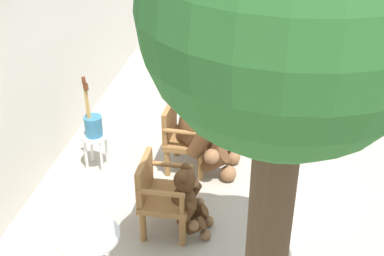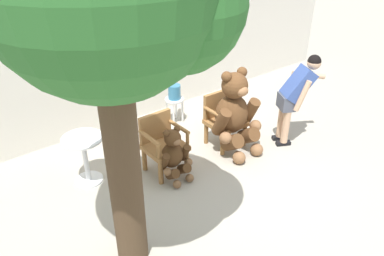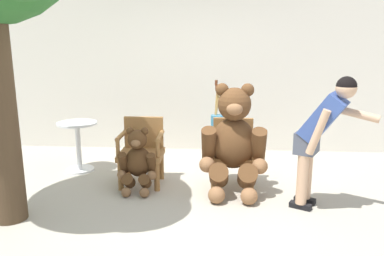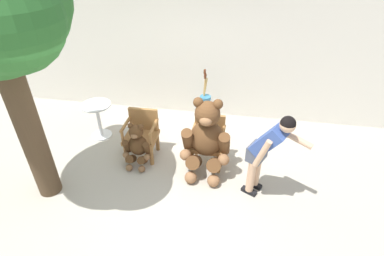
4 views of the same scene
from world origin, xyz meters
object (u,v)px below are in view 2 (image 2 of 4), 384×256
(person_visitor, at_px, (296,92))
(round_side_table, at_px, (85,155))
(teddy_bear_large, at_px, (235,113))
(wooden_chair_left, at_px, (162,142))
(teddy_bear_small, at_px, (174,155))
(brush_bucket, at_px, (174,90))
(wooden_chair_right, at_px, (223,118))
(white_stool, at_px, (175,104))

(person_visitor, distance_m, round_side_table, 3.31)
(teddy_bear_large, bearing_deg, wooden_chair_left, 167.84)
(wooden_chair_left, bearing_deg, round_side_table, 158.07)
(teddy_bear_large, height_order, teddy_bear_small, teddy_bear_large)
(round_side_table, bearing_deg, person_visitor, -18.94)
(teddy_bear_small, relative_size, round_side_table, 1.13)
(brush_bucket, bearing_deg, wooden_chair_right, -79.58)
(wooden_chair_right, bearing_deg, wooden_chair_left, 180.00)
(teddy_bear_large, relative_size, white_stool, 2.95)
(teddy_bear_large, bearing_deg, white_stool, 98.22)
(white_stool, bearing_deg, person_visitor, -57.56)
(teddy_bear_small, height_order, person_visitor, person_visitor)
(wooden_chair_left, distance_m, teddy_bear_large, 1.23)
(wooden_chair_left, relative_size, teddy_bear_large, 0.63)
(white_stool, bearing_deg, teddy_bear_large, -81.78)
(wooden_chair_left, height_order, round_side_table, wooden_chair_left)
(teddy_bear_small, xyz_separation_m, round_side_table, (-1.01, 0.69, 0.05))
(wooden_chair_left, xyz_separation_m, person_visitor, (2.09, -0.66, 0.43))
(person_visitor, xyz_separation_m, round_side_table, (-3.10, 1.06, -0.45))
(wooden_chair_right, relative_size, round_side_table, 1.19)
(wooden_chair_right, height_order, teddy_bear_small, wooden_chair_right)
(brush_bucket, xyz_separation_m, round_side_table, (-2.00, -0.67, -0.18))
(wooden_chair_right, relative_size, brush_bucket, 1.07)
(wooden_chair_left, distance_m, person_visitor, 2.24)
(brush_bucket, bearing_deg, person_visitor, -57.56)
(wooden_chair_right, height_order, person_visitor, person_visitor)
(wooden_chair_right, xyz_separation_m, teddy_bear_large, (-0.00, -0.25, 0.20))
(wooden_chair_right, relative_size, teddy_bear_small, 1.06)
(teddy_bear_large, relative_size, teddy_bear_small, 1.67)
(person_visitor, height_order, brush_bucket, person_visitor)
(teddy_bear_large, height_order, person_visitor, person_visitor)
(wooden_chair_right, bearing_deg, white_stool, 100.32)
(person_visitor, distance_m, white_stool, 2.13)
(round_side_table, bearing_deg, teddy_bear_large, -16.79)
(white_stool, xyz_separation_m, brush_bucket, (-0.00, 0.00, 0.27))
(wooden_chair_right, distance_m, teddy_bear_large, 0.32)
(teddy_bear_small, bearing_deg, person_visitor, -10.10)
(teddy_bear_small, bearing_deg, wooden_chair_right, 13.56)
(white_stool, relative_size, brush_bucket, 0.57)
(wooden_chair_left, height_order, person_visitor, person_visitor)
(teddy_bear_small, bearing_deg, white_stool, 54.07)
(wooden_chair_left, bearing_deg, person_visitor, -17.45)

